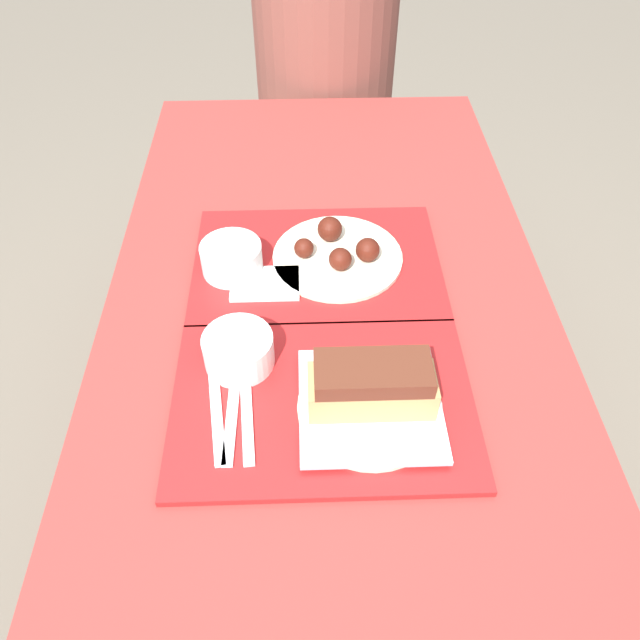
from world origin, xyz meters
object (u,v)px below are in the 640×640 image
object	(u,v)px
tray_near	(323,402)
bowl_coleslaw_far	(231,257)
tray_far	(317,263)
wings_plate_far	(338,252)
person_seated_across	(325,59)
brisket_sandwich_plate	(371,394)
bowl_coleslaw_near	(238,349)

from	to	relation	value
tray_near	bowl_coleslaw_far	bearing A→B (deg)	117.21
tray_far	wings_plate_far	size ratio (longest dim) A/B	1.89
wings_plate_far	person_seated_across	size ratio (longest dim) A/B	0.32
tray_near	wings_plate_far	world-z (taller)	wings_plate_far
person_seated_across	brisket_sandwich_plate	bearing A→B (deg)	-89.11
tray_near	bowl_coleslaw_far	world-z (taller)	bowl_coleslaw_far
tray_far	brisket_sandwich_plate	bearing A→B (deg)	-78.54
tray_far	person_seated_across	size ratio (longest dim) A/B	0.61
bowl_coleslaw_near	brisket_sandwich_plate	distance (m)	0.22
brisket_sandwich_plate	wings_plate_far	distance (m)	0.34
tray_near	brisket_sandwich_plate	bearing A→B (deg)	-15.77
bowl_coleslaw_far	wings_plate_far	bearing A→B (deg)	7.70
tray_far	bowl_coleslaw_far	xyz separation A→B (m)	(-0.15, -0.02, 0.04)
tray_far	bowl_coleslaw_near	bearing A→B (deg)	-118.34
tray_near	bowl_coleslaw_near	size ratio (longest dim) A/B	4.13
tray_near	bowl_coleslaw_far	xyz separation A→B (m)	(-0.15, 0.30, 0.04)
person_seated_across	tray_near	bearing A→B (deg)	-92.38
tray_far	tray_near	bearing A→B (deg)	-90.06
brisket_sandwich_plate	bowl_coleslaw_far	xyz separation A→B (m)	(-0.22, 0.32, -0.01)
tray_near	brisket_sandwich_plate	xyz separation A→B (m)	(0.07, -0.02, 0.04)
bowl_coleslaw_near	bowl_coleslaw_far	xyz separation A→B (m)	(-0.02, 0.22, 0.00)
brisket_sandwich_plate	person_seated_across	distance (m)	1.21
tray_far	person_seated_across	xyz separation A→B (m)	(0.05, 0.87, -0.00)
brisket_sandwich_plate	wings_plate_far	bearing A→B (deg)	94.85
bowl_coleslaw_near	brisket_sandwich_plate	xyz separation A→B (m)	(0.20, -0.10, 0.01)
bowl_coleslaw_near	wings_plate_far	world-z (taller)	same
brisket_sandwich_plate	tray_far	bearing A→B (deg)	101.46
tray_near	tray_far	world-z (taller)	same
brisket_sandwich_plate	wings_plate_far	size ratio (longest dim) A/B	0.89
bowl_coleslaw_near	brisket_sandwich_plate	world-z (taller)	brisket_sandwich_plate
tray_far	brisket_sandwich_plate	distance (m)	0.34
bowl_coleslaw_far	person_seated_across	world-z (taller)	person_seated_across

